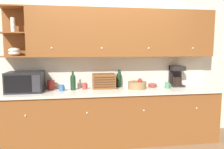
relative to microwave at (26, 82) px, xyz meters
name	(u,v)px	position (x,y,z in m)	size (l,w,h in m)	color
ground_plane	(110,134)	(1.40, 0.27, -1.07)	(24.00, 24.00, 0.00)	#896647
wall_back	(110,65)	(1.40, 0.30, 0.23)	(5.97, 0.06, 2.60)	beige
counter_unit	(113,116)	(1.40, -0.04, -0.61)	(3.59, 0.66, 0.90)	brown
backsplash_panel	(110,72)	(1.40, 0.27, 0.11)	(3.57, 0.01, 0.55)	silver
upper_cabinets	(121,33)	(1.57, 0.11, 0.79)	(3.57, 0.35, 0.79)	brown
microwave	(26,82)	(0.00, 0.00, 0.00)	(0.56, 0.42, 0.32)	black
storage_canister	(51,85)	(0.37, 0.14, -0.08)	(0.12, 0.12, 0.16)	#B22D28
mug	(62,88)	(0.56, -0.02, -0.11)	(0.09, 0.08, 0.10)	#38669E
wine_bottle	(73,81)	(0.74, 0.06, -0.02)	(0.09, 0.09, 0.31)	#19381E
mug_patterned_third	(85,86)	(0.94, 0.10, -0.11)	(0.09, 0.08, 0.11)	#B73D38
bread_box	(104,81)	(1.27, 0.12, -0.03)	(0.39, 0.25, 0.25)	brown
second_wine_bottle	(119,79)	(1.55, 0.21, -0.02)	(0.09, 0.09, 0.32)	#19381E
fruit_basket	(137,85)	(1.83, 0.00, -0.10)	(0.31, 0.31, 0.18)	#937047
bowl_stack_on_counter	(152,85)	(2.15, 0.13, -0.13)	(0.17, 0.17, 0.07)	#9E473D
mug_blue_second	(167,85)	(2.36, -0.04, -0.11)	(0.10, 0.09, 0.10)	#4C845B
coffee_maker	(176,76)	(2.61, 0.15, 0.03)	(0.23, 0.22, 0.38)	black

